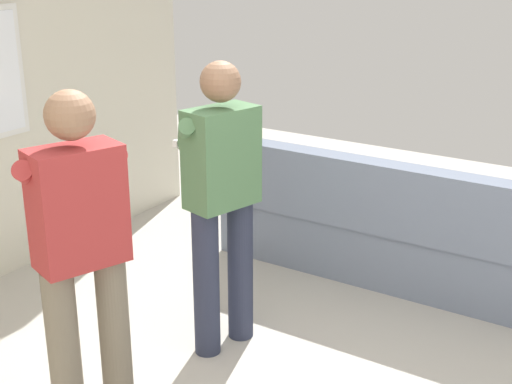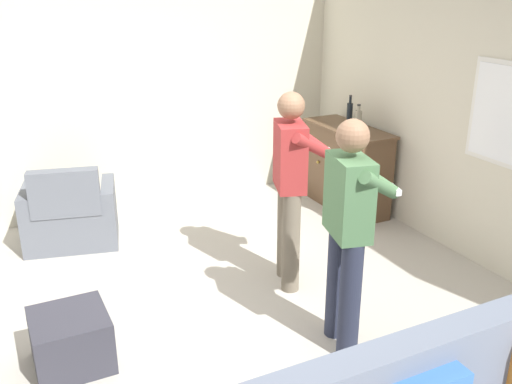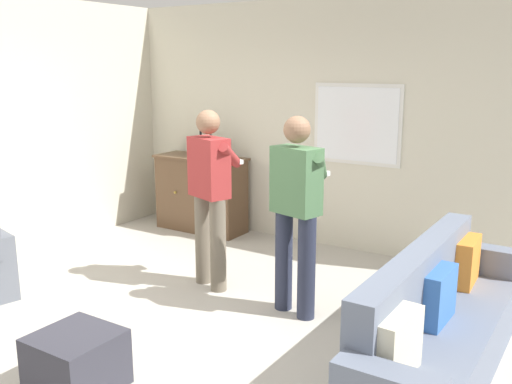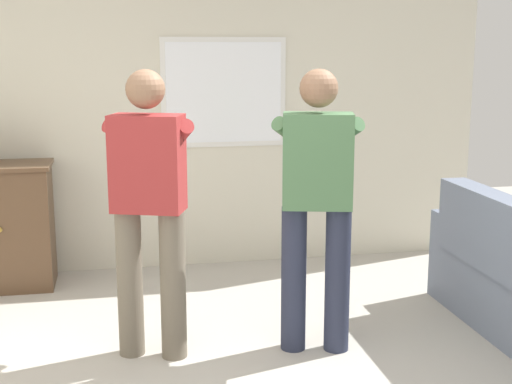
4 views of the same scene
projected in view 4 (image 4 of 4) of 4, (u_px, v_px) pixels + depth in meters
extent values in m
cube|color=beige|center=(172.00, 97.00, 5.76)|extent=(5.20, 0.12, 2.80)
cube|color=silver|center=(224.00, 92.00, 5.77)|extent=(1.02, 0.02, 0.88)
cube|color=white|center=(224.00, 93.00, 5.77)|extent=(0.94, 0.03, 0.80)
cube|color=slate|center=(469.00, 253.00, 5.20)|extent=(0.55, 0.18, 0.64)
cube|color=orange|center=(485.00, 228.00, 4.82)|extent=(0.16, 0.41, 0.36)
sphere|color=#B79338|center=(0.00, 230.00, 5.13)|extent=(0.04, 0.04, 0.04)
cylinder|color=#6B6051|center=(130.00, 283.00, 4.17)|extent=(0.15, 0.15, 0.88)
cylinder|color=#6B6051|center=(173.00, 285.00, 4.14)|extent=(0.15, 0.15, 0.88)
cube|color=#9E2D2D|center=(148.00, 163.00, 4.01)|extent=(0.45, 0.34, 0.55)
sphere|color=#8C664C|center=(145.00, 89.00, 3.93)|extent=(0.22, 0.22, 0.22)
cylinder|color=#9E2D2D|center=(136.00, 140.00, 4.16)|extent=(0.41, 0.32, 0.29)
cylinder|color=#9E2D2D|center=(174.00, 141.00, 4.13)|extent=(0.21, 0.44, 0.29)
cube|color=white|center=(163.00, 151.00, 4.32)|extent=(0.15, 0.09, 0.04)
cylinder|color=#282D42|center=(294.00, 279.00, 4.25)|extent=(0.15, 0.15, 0.88)
cylinder|color=#282D42|center=(337.00, 280.00, 4.24)|extent=(0.15, 0.15, 0.88)
cube|color=#4C754C|center=(318.00, 161.00, 4.10)|extent=(0.44, 0.31, 0.55)
sphere|color=#8C664C|center=(319.00, 88.00, 4.02)|extent=(0.22, 0.22, 0.22)
cylinder|color=#4C754C|center=(298.00, 138.00, 4.24)|extent=(0.39, 0.35, 0.29)
cylinder|color=#4C754C|center=(336.00, 138.00, 4.23)|extent=(0.24, 0.44, 0.29)
cube|color=white|center=(316.00, 149.00, 4.41)|extent=(0.16, 0.08, 0.04)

